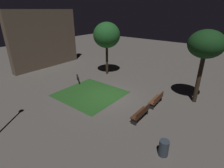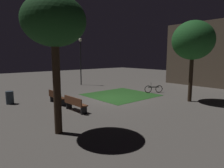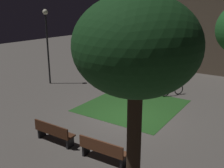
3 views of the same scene
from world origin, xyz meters
TOP-DOWN VIEW (x-y plane):
  - ground_plane at (0.00, 0.00)m, footprint 60.00×60.00m
  - grass_lawn at (-0.57, 1.60)m, footprint 5.00×5.23m
  - bench_by_lamp at (-1.22, -3.81)m, footprint 1.80×0.50m
  - bench_lawn_edge at (1.22, -3.81)m, footprint 1.82×0.55m
  - tree_back_left at (3.62, -5.98)m, footprint 2.51×2.51m
  - tree_lawn_side at (4.38, 3.77)m, footprint 2.85×2.85m
  - trash_bin at (-3.26, -6.25)m, footprint 0.50×0.50m
  - bicycle at (0.63, 4.51)m, footprint 0.96×1.43m
  - building_wall_backdrop at (1.88, 11.60)m, footprint 8.89×0.80m

SIDE VIEW (x-z plane):
  - ground_plane at x=0.00m, z-range 0.00..0.00m
  - grass_lawn at x=-0.57m, z-range 0.00..0.01m
  - bicycle at x=0.63m, z-range -0.12..0.81m
  - trash_bin at x=-3.26m, z-range 0.00..0.88m
  - bench_by_lamp at x=-1.22m, z-range 0.04..0.92m
  - bench_lawn_edge at x=1.22m, z-range 0.04..0.92m
  - building_wall_backdrop at x=1.88m, z-range 0.00..6.86m
  - tree_lawn_side at x=4.38m, z-range 1.46..7.13m
  - tree_back_left at x=3.62m, z-range 1.72..7.32m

